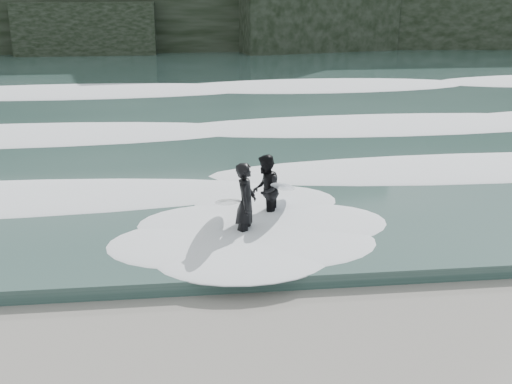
% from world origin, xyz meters
% --- Properties ---
extents(sea, '(90.00, 52.00, 0.30)m').
position_xyz_m(sea, '(0.00, 29.00, 0.15)').
color(sea, '#2E4742').
rests_on(sea, ground).
extents(foam_near, '(60.00, 3.20, 0.20)m').
position_xyz_m(foam_near, '(0.00, 9.00, 0.40)').
color(foam_near, white).
rests_on(foam_near, sea).
extents(foam_mid, '(60.00, 4.00, 0.24)m').
position_xyz_m(foam_mid, '(0.00, 16.00, 0.42)').
color(foam_mid, white).
rests_on(foam_mid, sea).
extents(foam_far, '(60.00, 4.80, 0.30)m').
position_xyz_m(foam_far, '(0.00, 25.00, 0.45)').
color(foam_far, white).
rests_on(foam_far, sea).
extents(surfer_left, '(0.99, 2.01, 1.85)m').
position_xyz_m(surfer_left, '(-0.03, 5.41, 0.93)').
color(surfer_left, black).
rests_on(surfer_left, ground).
extents(surfer_right, '(1.37, 2.01, 1.70)m').
position_xyz_m(surfer_right, '(0.66, 6.50, 0.86)').
color(surfer_right, black).
rests_on(surfer_right, ground).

